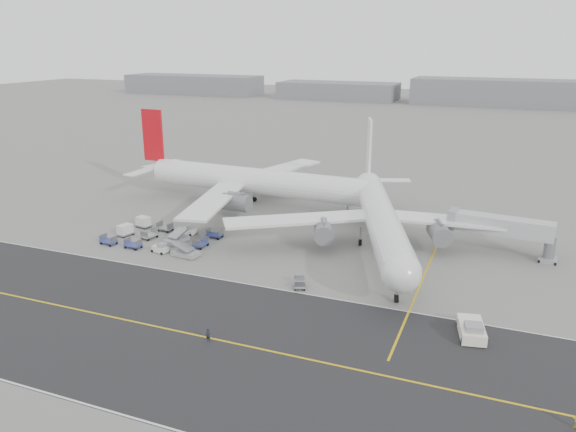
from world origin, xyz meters
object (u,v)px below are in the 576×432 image
at_px(airliner_a, 248,180).
at_px(jet_bridge, 502,228).
at_px(pushback_tug, 472,329).
at_px(airliner_b, 380,216).
at_px(ground_crew_a, 208,335).

height_order(airliner_a, jet_bridge, airliner_a).
bearing_deg(jet_bridge, pushback_tug, -87.92).
distance_m(airliner_b, ground_crew_a, 41.18).
bearing_deg(airliner_b, jet_bridge, -8.25).
relative_size(airliner_a, pushback_tug, 7.15).
distance_m(airliner_b, pushback_tug, 31.97).
bearing_deg(ground_crew_a, jet_bridge, 55.18).
relative_size(airliner_a, jet_bridge, 3.17).
relative_size(airliner_b, pushback_tug, 6.66).
height_order(airliner_b, pushback_tug, airliner_b).
bearing_deg(airliner_a, airliner_b, -111.51).
height_order(jet_bridge, ground_crew_a, jet_bridge).
bearing_deg(airliner_b, ground_crew_a, -125.50).
xyz_separation_m(airliner_b, ground_crew_a, (-11.38, -39.32, -4.58)).
relative_size(airliner_a, ground_crew_a, 32.91).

